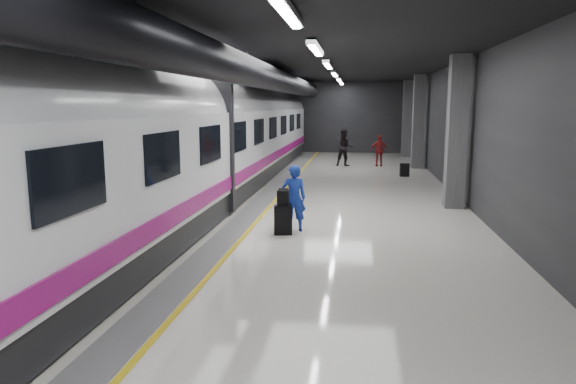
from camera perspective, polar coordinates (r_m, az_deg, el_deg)
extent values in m
plane|color=beige|center=(14.18, 0.85, -2.79)|extent=(40.00, 40.00, 0.00)
cube|color=black|center=(13.93, 0.89, 15.60)|extent=(10.00, 40.00, 0.02)
cube|color=#28282B|center=(33.80, 5.00, 8.22)|extent=(10.00, 0.02, 4.50)
cube|color=#28282B|center=(15.30, -18.17, 6.15)|extent=(0.02, 40.00, 4.50)
cube|color=#28282B|center=(14.17, 21.48, 5.73)|extent=(0.02, 40.00, 4.50)
cube|color=slate|center=(14.40, -4.50, -2.60)|extent=(0.65, 39.80, 0.01)
cube|color=gold|center=(14.32, -2.93, -2.65)|extent=(0.10, 39.80, 0.01)
cylinder|color=black|center=(14.10, -4.51, 13.26)|extent=(0.80, 38.00, 0.80)
cube|color=silver|center=(7.94, -0.07, 19.43)|extent=(0.22, 2.60, 0.10)
cube|color=silver|center=(12.87, 3.09, 15.64)|extent=(0.22, 2.60, 0.10)
cube|color=silver|center=(17.83, 4.46, 13.94)|extent=(0.22, 2.60, 0.10)
cube|color=silver|center=(22.82, 5.22, 12.97)|extent=(0.22, 2.60, 0.10)
cube|color=silver|center=(27.80, 5.70, 12.35)|extent=(0.22, 2.60, 0.10)
cube|color=silver|center=(31.80, 5.98, 12.00)|extent=(0.22, 2.60, 0.10)
cube|color=#515154|center=(16.03, 18.24, 6.29)|extent=(0.55, 0.55, 4.50)
cube|color=#515154|center=(25.92, 14.29, 7.56)|extent=(0.55, 0.55, 4.50)
cube|color=#515154|center=(31.89, 13.09, 7.93)|extent=(0.55, 0.55, 4.50)
cube|color=black|center=(14.85, -11.70, -1.05)|extent=(2.80, 38.00, 0.60)
cube|color=white|center=(14.66, -11.89, 4.33)|extent=(2.90, 38.00, 2.20)
cylinder|color=white|center=(14.61, -12.02, 8.05)|extent=(2.80, 38.00, 2.80)
cube|color=#930D6A|center=(14.33, -6.23, 1.14)|extent=(0.04, 38.00, 0.35)
cube|color=black|center=(14.64, -11.92, 5.31)|extent=(3.05, 0.25, 3.80)
cube|color=black|center=(6.76, -22.95, 1.24)|extent=(0.05, 1.60, 0.85)
cube|color=black|center=(9.45, -13.69, 3.90)|extent=(0.05, 1.60, 0.85)
cube|color=black|center=(12.28, -8.59, 5.32)|extent=(0.05, 1.60, 0.85)
cube|color=black|center=(15.18, -5.40, 6.18)|extent=(0.05, 1.60, 0.85)
cube|color=black|center=(18.10, -3.23, 6.76)|extent=(0.05, 1.60, 0.85)
cube|color=black|center=(21.05, -1.67, 7.17)|extent=(0.05, 1.60, 0.85)
cube|color=black|center=(24.02, -0.48, 7.47)|extent=(0.05, 1.60, 0.85)
cube|color=black|center=(26.99, 0.44, 7.71)|extent=(0.05, 1.60, 0.85)
cube|color=black|center=(29.96, 1.18, 7.89)|extent=(0.05, 1.60, 0.85)
imported|color=blue|center=(12.47, 0.66, -0.69)|extent=(0.68, 0.53, 1.63)
cube|color=black|center=(12.23, -0.56, -3.13)|extent=(0.47, 0.34, 0.70)
cube|color=black|center=(12.13, -0.56, -0.69)|extent=(0.27, 0.15, 0.36)
imported|color=black|center=(26.06, 6.33, 4.92)|extent=(1.05, 0.89, 1.88)
imported|color=maroon|center=(26.45, 10.07, 4.56)|extent=(0.92, 0.39, 1.57)
cube|color=black|center=(22.82, 12.82, 2.42)|extent=(0.41, 0.29, 0.57)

